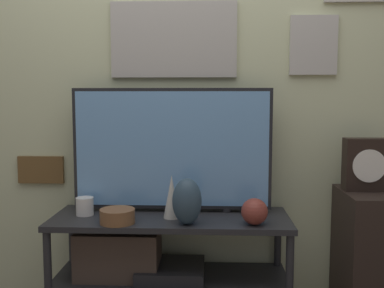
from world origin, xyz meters
TOP-DOWN VIEW (x-y plane):
  - wall_back at (0.00, 0.55)m, footprint 6.40×0.08m
  - media_console at (-0.11, 0.27)m, footprint 1.27×0.46m
  - television at (0.00, 0.37)m, footprint 1.10×0.05m
  - vase_slim_bronze at (0.01, 0.24)m, footprint 0.09×0.09m
  - vase_wide_bowl at (-0.26, 0.13)m, footprint 0.18×0.18m
  - vase_round_glass at (0.43, 0.13)m, footprint 0.13×0.13m
  - vase_urn_stoneware at (0.10, 0.12)m, footprint 0.15×0.14m
  - candle_jar at (-0.47, 0.28)m, footprint 0.09×0.09m
  - side_table at (1.10, 0.29)m, footprint 0.36×0.43m
  - mantel_clock at (1.04, 0.32)m, footprint 0.23×0.11m

SIDE VIEW (x-z plane):
  - side_table at x=1.10m, z-range 0.00..0.71m
  - media_console at x=-0.11m, z-range 0.07..0.64m
  - vase_wide_bowl at x=-0.26m, z-range 0.57..0.64m
  - candle_jar at x=-0.47m, z-range 0.57..0.67m
  - vase_round_glass at x=0.43m, z-range 0.57..0.70m
  - vase_slim_bronze at x=0.01m, z-range 0.57..0.80m
  - vase_urn_stoneware at x=0.10m, z-range 0.57..0.81m
  - mantel_clock at x=1.04m, z-range 0.71..0.99m
  - television at x=0.00m, z-range 0.58..1.27m
  - wall_back at x=0.00m, z-range 0.00..2.70m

